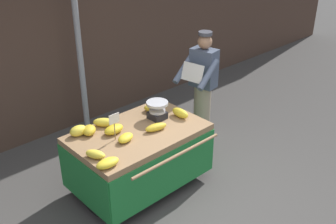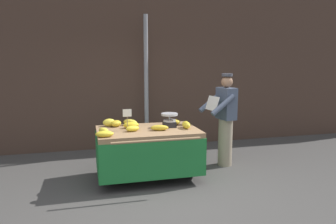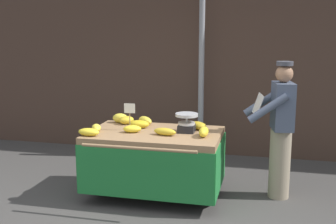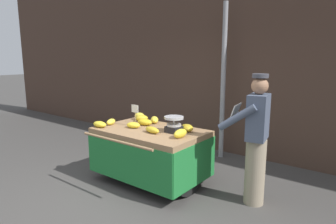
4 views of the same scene
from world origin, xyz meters
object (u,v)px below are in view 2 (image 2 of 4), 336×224
at_px(banana_bunch_4, 116,123).
at_px(banana_bunch_7, 109,123).
at_px(banana_bunch_1, 160,128).
at_px(street_pole, 146,84).
at_px(banana_bunch_8, 104,134).
at_px(banana_bunch_9, 173,122).
at_px(price_sign, 127,115).
at_px(banana_cart, 148,143).
at_px(weighing_scale, 169,120).
at_px(banana_bunch_3, 104,131).
at_px(banana_bunch_0, 130,122).
at_px(banana_bunch_5, 131,125).
at_px(banana_bunch_2, 186,125).
at_px(vendor_person, 225,119).
at_px(banana_bunch_6, 133,128).

xyz_separation_m(banana_bunch_4, banana_bunch_7, (-0.11, 0.06, 0.01)).
bearing_deg(banana_bunch_1, street_pole, 85.75).
height_order(banana_bunch_7, banana_bunch_8, banana_bunch_7).
bearing_deg(banana_bunch_9, street_pole, 97.39).
bearing_deg(banana_bunch_7, price_sign, -55.43).
distance_m(banana_cart, banana_bunch_8, 0.85).
height_order(street_pole, weighing_scale, street_pole).
bearing_deg(banana_bunch_8, street_pole, 64.12).
relative_size(banana_cart, banana_bunch_3, 7.03).
relative_size(banana_cart, banana_bunch_1, 5.76).
bearing_deg(banana_bunch_4, banana_cart, -34.94).
bearing_deg(banana_bunch_0, weighing_scale, -25.51).
xyz_separation_m(price_sign, banana_bunch_5, (0.08, 0.14, -0.20)).
relative_size(banana_bunch_1, banana_bunch_4, 1.39).
relative_size(banana_cart, weighing_scale, 5.91).
bearing_deg(street_pole, banana_bunch_5, -109.42).
height_order(banana_bunch_2, banana_bunch_7, banana_bunch_7).
distance_m(banana_bunch_0, banana_bunch_4, 0.25).
relative_size(banana_cart, banana_bunch_9, 6.12).
relative_size(price_sign, banana_bunch_1, 1.18).
height_order(banana_cart, banana_bunch_3, banana_bunch_3).
bearing_deg(vendor_person, banana_bunch_9, -176.44).
height_order(weighing_scale, banana_bunch_4, weighing_scale).
relative_size(banana_bunch_6, banana_bunch_9, 0.82).
height_order(price_sign, banana_bunch_6, price_sign).
height_order(banana_cart, banana_bunch_8, banana_bunch_8).
xyz_separation_m(banana_bunch_1, banana_bunch_8, (-0.88, -0.23, 0.00)).
xyz_separation_m(street_pole, banana_bunch_5, (-0.55, -1.57, -0.56)).
height_order(street_pole, banana_bunch_1, street_pole).
relative_size(weighing_scale, banana_bunch_9, 1.03).
bearing_deg(banana_cart, banana_bunch_0, 121.74).
height_order(street_pole, banana_bunch_0, street_pole).
bearing_deg(banana_bunch_8, banana_bunch_9, 27.77).
relative_size(banana_cart, banana_bunch_5, 6.31).
distance_m(weighing_scale, banana_bunch_2, 0.30).
relative_size(weighing_scale, banana_bunch_4, 1.35).
bearing_deg(banana_cart, banana_bunch_5, 148.05).
distance_m(banana_bunch_4, banana_bunch_9, 0.98).
bearing_deg(banana_bunch_2, banana_cart, 171.45).
bearing_deg(banana_bunch_7, banana_bunch_8, -99.21).
relative_size(banana_bunch_3, banana_bunch_6, 1.06).
xyz_separation_m(street_pole, price_sign, (-0.63, -1.71, -0.36)).
xyz_separation_m(weighing_scale, banana_bunch_0, (-0.62, 0.30, -0.06)).
relative_size(street_pole, banana_cart, 1.75).
distance_m(banana_bunch_0, banana_bunch_5, 0.22).
distance_m(banana_bunch_3, banana_bunch_6, 0.46).
bearing_deg(banana_cart, price_sign, 176.83).
relative_size(banana_bunch_1, banana_bunch_2, 1.08).
relative_size(weighing_scale, banana_bunch_1, 0.97).
bearing_deg(vendor_person, banana_bunch_3, -168.03).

